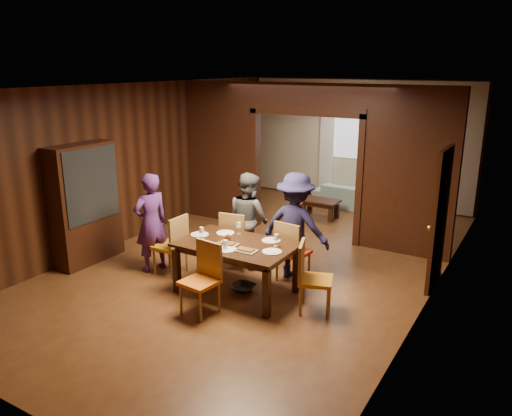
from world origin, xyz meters
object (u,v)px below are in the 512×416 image
Objects in this scene: chair_right at (316,278)px; chair_far_l at (237,239)px; person_grey at (249,219)px; dining_table at (237,268)px; person_navy at (295,226)px; chair_far_r at (293,250)px; coffee_table at (320,209)px; chair_near at (199,280)px; chair_left at (170,244)px; hutch at (85,204)px; sofa at (355,197)px; person_purple at (151,223)px.

chair_far_l is at bearing 47.69° from chair_right.
person_grey is 1.18m from dining_table.
person_navy reaches higher than chair_far_r.
coffee_table is 0.82× the size of chair_near.
coffee_table is at bearing 168.44° from chair_left.
chair_right reaches higher than dining_table.
person_grey reaches higher than chair_far_l.
hutch reaches higher than chair_right.
chair_right is 4.08m from hutch.
person_navy is at bearing 100.30° from sofa.
chair_far_r is at bearing 17.88° from hutch.
sofa is at bearing 90.45° from dining_table.
chair_far_r is (0.51, 0.81, 0.10)m from dining_table.
person_purple reaches higher than coffee_table.
person_grey reaches higher than coffee_table.
hutch reaches higher than sofa.
person_grey is 1.88m from chair_near.
person_grey is at bearing 107.79° from chair_near.
hutch reaches higher than dining_table.
chair_far_r and chair_near have the same top height.
person_grey is 2.72m from hutch.
person_navy is 1.85m from chair_near.
person_grey is 0.90m from person_navy.
chair_near is (0.35, -1.82, -0.29)m from person_grey.
sofa is 1.94× the size of chair_near.
person_navy reaches higher than dining_table.
person_purple is at bearing 71.92° from chair_right.
sofa is 1.94× the size of chair_right.
coffee_table is 0.82× the size of chair_left.
person_purple reaches higher than chair_left.
sofa is 5.20m from chair_left.
person_grey is 1.61× the size of chair_right.
hutch is (-3.32, -1.07, 0.52)m from chair_far_r.
chair_left is 1.00× the size of chair_near.
coffee_table is at bearing 101.32° from chair_near.
chair_near reaches higher than sofa.
chair_near is (0.43, -1.59, 0.00)m from chair_far_l.
chair_right is at bearing 147.88° from chair_far_l.
chair_far_l is 0.48× the size of hutch.
chair_far_r is (2.13, 0.81, -0.32)m from person_purple.
chair_right is at bearing 172.19° from person_grey.
chair_right is at bearing 138.75° from chair_far_r.
person_grey reaches higher than chair_far_r.
coffee_table is 4.31m from chair_right.
sofa is 4.32m from chair_far_r.
sofa is 1.94× the size of chair_far_r.
coffee_table is at bearing 96.35° from dining_table.
person_purple is 1.57m from person_grey.
chair_left is at bearing 178.16° from dining_table.
chair_far_l is at bearing -90.94° from coffee_table.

